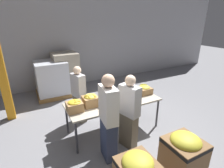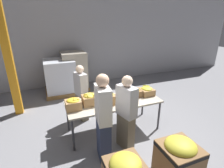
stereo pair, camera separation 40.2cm
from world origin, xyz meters
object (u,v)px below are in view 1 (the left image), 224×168
object	(u,v)px
banana_box_4	(133,91)
pallet_stack_1	(66,73)
sorting_table	(114,103)
pallet_stack_0	(52,79)
banana_box_3	(123,97)
donation_bin_1	(184,152)
volunteer_0	(79,95)
volunteer_2	(129,113)
banana_box_1	(90,100)
banana_box_0	(75,106)
banana_box_5	(144,89)
banana_box_2	(108,99)
volunteer_1	(108,119)

from	to	relation	value
banana_box_4	pallet_stack_1	xyz separation A→B (m)	(-0.98, 3.02, -0.19)
sorting_table	pallet_stack_0	size ratio (longest dim) A/B	1.78
banana_box_3	donation_bin_1	xyz separation A→B (m)	(0.33, -1.58, -0.52)
volunteer_0	volunteer_2	world-z (taller)	volunteer_2
banana_box_1	donation_bin_1	world-z (taller)	banana_box_1
sorting_table	pallet_stack_1	bearing A→B (deg)	97.29
banana_box_1	banana_box_4	bearing A→B (deg)	1.53
banana_box_1	volunteer_2	bearing A→B (deg)	-49.72
sorting_table	banana_box_4	world-z (taller)	banana_box_4
sorting_table	banana_box_3	bearing A→B (deg)	-28.46
donation_bin_1	volunteer_2	bearing A→B (deg)	116.55
banana_box_0	banana_box_5	size ratio (longest dim) A/B	0.98
banana_box_2	banana_box_3	xyz separation A→B (m)	(0.39, -0.03, -0.03)
banana_box_4	banana_box_3	bearing A→B (deg)	-154.82
sorting_table	volunteer_2	distance (m)	0.66
banana_box_2	banana_box_4	xyz separation A→B (m)	(0.77, 0.15, -0.03)
sorting_table	pallet_stack_1	xyz separation A→B (m)	(-0.39, 3.09, -0.02)
banana_box_4	volunteer_1	xyz separation A→B (m)	(-1.11, -0.84, -0.03)
banana_box_1	banana_box_3	distance (m)	0.79
banana_box_0	volunteer_2	size ratio (longest dim) A/B	0.20
pallet_stack_0	banana_box_1	bearing A→B (deg)	-82.39
banana_box_5	banana_box_2	bearing A→B (deg)	-174.05
sorting_table	banana_box_1	xyz separation A→B (m)	(-0.57, 0.04, 0.20)
banana_box_3	banana_box_4	size ratio (longest dim) A/B	1.00
banana_box_4	pallet_stack_0	distance (m)	3.24
banana_box_4	donation_bin_1	xyz separation A→B (m)	(-0.05, -1.76, -0.51)
volunteer_1	banana_box_4	bearing A→B (deg)	-46.33
banana_box_4	banana_box_5	size ratio (longest dim) A/B	0.98
banana_box_5	banana_box_3	bearing A→B (deg)	-168.36
volunteer_0	pallet_stack_1	size ratio (longest dim) A/B	1.05
banana_box_2	banana_box_3	world-z (taller)	banana_box_2
banana_box_3	sorting_table	bearing A→B (deg)	151.54
banana_box_0	donation_bin_1	world-z (taller)	banana_box_0
banana_box_0	banana_box_4	xyz separation A→B (m)	(1.55, 0.11, -0.02)
volunteer_1	pallet_stack_1	size ratio (longest dim) A/B	1.20
banana_box_2	banana_box_1	bearing A→B (deg)	163.42
banana_box_2	volunteer_1	bearing A→B (deg)	-115.87
volunteer_1	banana_box_5	bearing A→B (deg)	-54.37
banana_box_3	donation_bin_1	world-z (taller)	banana_box_3
banana_box_3	banana_box_5	distance (m)	0.75
volunteer_2	banana_box_2	bearing A→B (deg)	3.94
sorting_table	banana_box_0	size ratio (longest dim) A/B	6.82
banana_box_2	banana_box_3	bearing A→B (deg)	-4.82
sorting_table	banana_box_2	distance (m)	0.28
banana_box_2	banana_box_0	bearing A→B (deg)	177.00
banana_box_2	volunteer_2	size ratio (longest dim) A/B	0.20
banana_box_3	volunteer_2	xyz separation A→B (m)	(-0.19, -0.55, -0.10)
sorting_table	donation_bin_1	xyz separation A→B (m)	(0.53, -1.70, -0.35)
banana_box_2	volunteer_0	distance (m)	0.99
sorting_table	volunteer_0	world-z (taller)	volunteer_0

